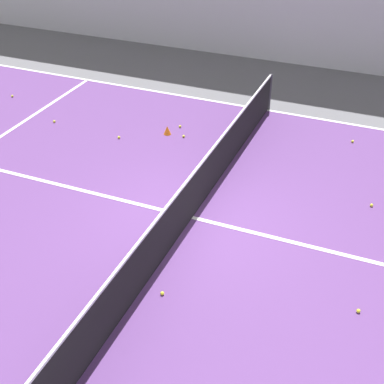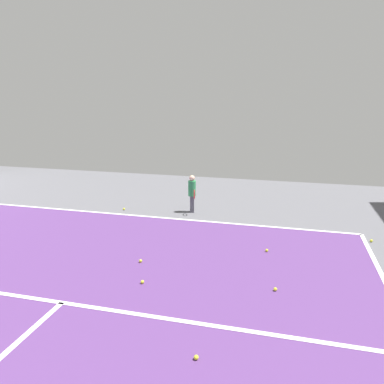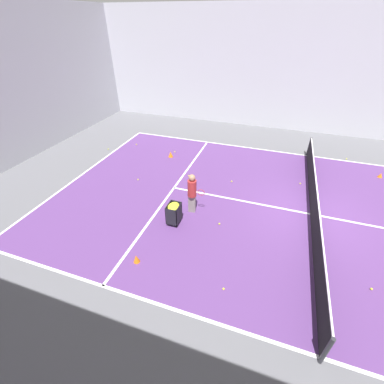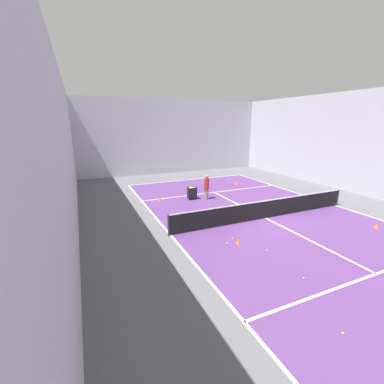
% 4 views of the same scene
% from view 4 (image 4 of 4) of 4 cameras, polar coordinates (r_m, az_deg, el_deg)
% --- Properties ---
extents(ground_plane, '(34.14, 34.14, 0.00)m').
position_cam_4_polar(ground_plane, '(15.22, 16.04, -5.61)').
color(ground_plane, '#5B5B60').
extents(court_playing_area, '(11.38, 22.04, 0.00)m').
position_cam_4_polar(court_playing_area, '(15.22, 16.04, -5.61)').
color(court_playing_area, '#563370').
rests_on(court_playing_area, ground).
extents(line_baseline_far, '(11.38, 0.10, 0.00)m').
position_cam_4_polar(line_baseline_far, '(24.32, -0.63, 2.76)').
color(line_baseline_far, white).
rests_on(line_baseline_far, ground).
extents(line_sideline_left, '(0.10, 22.04, 0.00)m').
position_cam_4_polar(line_sideline_left, '(12.56, -4.73, -9.57)').
color(line_sideline_left, white).
rests_on(line_sideline_left, ground).
extents(line_sideline_right, '(0.10, 22.04, 0.00)m').
position_cam_4_polar(line_sideline_right, '(19.25, 29.24, -2.62)').
color(line_sideline_right, white).
rests_on(line_sideline_right, ground).
extents(line_service_near, '(11.38, 0.10, 0.00)m').
position_cam_4_polar(line_service_near, '(11.73, 35.76, -14.54)').
color(line_service_near, white).
rests_on(line_service_near, ground).
extents(line_service_far, '(11.38, 0.10, 0.00)m').
position_cam_4_polar(line_service_far, '(19.99, 4.99, -0.07)').
color(line_service_far, white).
rests_on(line_service_far, ground).
extents(line_centre_service, '(0.10, 12.12, 0.00)m').
position_cam_4_polar(line_centre_service, '(15.22, 16.04, -5.60)').
color(line_centre_service, white).
rests_on(line_centre_service, ground).
extents(hall_enclosure_left, '(0.15, 30.44, 7.55)m').
position_cam_4_polar(hall_enclosure_left, '(10.92, -26.21, 5.82)').
color(hall_enclosure_left, silver).
rests_on(hall_enclosure_left, ground).
extents(hall_enclosure_far, '(19.49, 0.15, 7.55)m').
position_cam_4_polar(hall_enclosure_far, '(27.62, -4.10, 12.12)').
color(hall_enclosure_far, silver).
rests_on(hall_enclosure_far, ground).
extents(tennis_net, '(11.68, 0.10, 1.07)m').
position_cam_4_polar(tennis_net, '(15.04, 16.19, -3.65)').
color(tennis_net, '#2D2D33').
rests_on(tennis_net, ground).
extents(coach_at_net, '(0.38, 0.68, 1.76)m').
position_cam_4_polar(coach_at_net, '(17.92, 3.26, 1.48)').
color(coach_at_net, gray).
rests_on(coach_at_net, ground).
extents(ball_cart, '(0.59, 0.46, 0.89)m').
position_cam_4_polar(ball_cart, '(18.00, 0.00, 0.30)').
color(ball_cart, black).
rests_on(ball_cart, ground).
extents(training_cone_0, '(0.27, 0.27, 0.32)m').
position_cam_4_polar(training_cone_0, '(22.63, 9.88, 1.99)').
color(training_cone_0, orange).
rests_on(training_cone_0, ground).
extents(training_cone_1, '(0.22, 0.22, 0.29)m').
position_cam_4_polar(training_cone_1, '(17.80, -7.09, -1.58)').
color(training_cone_1, orange).
rests_on(training_cone_1, ground).
extents(training_cone_2, '(0.20, 0.20, 0.24)m').
position_cam_4_polar(training_cone_2, '(11.86, 10.23, -10.72)').
color(training_cone_2, orange).
rests_on(training_cone_2, ground).
extents(training_cone_3, '(0.22, 0.22, 0.22)m').
position_cam_4_polar(training_cone_3, '(16.33, 35.75, -6.14)').
color(training_cone_3, orange).
rests_on(training_cone_3, ground).
extents(tennis_ball_1, '(0.07, 0.07, 0.07)m').
position_cam_4_polar(tennis_ball_1, '(21.68, 2.64, 1.28)').
color(tennis_ball_1, yellow).
rests_on(tennis_ball_1, ground).
extents(tennis_ball_2, '(0.07, 0.07, 0.07)m').
position_cam_4_polar(tennis_ball_2, '(8.46, 30.50, -25.41)').
color(tennis_ball_2, yellow).
rests_on(tennis_ball_2, ground).
extents(tennis_ball_4, '(0.07, 0.07, 0.07)m').
position_cam_4_polar(tennis_ball_4, '(10.16, 23.56, -17.14)').
color(tennis_ball_4, yellow).
rests_on(tennis_ball_4, ground).
extents(tennis_ball_5, '(0.07, 0.07, 0.07)m').
position_cam_4_polar(tennis_ball_5, '(25.31, 8.07, 3.18)').
color(tennis_ball_5, yellow).
rests_on(tennis_ball_5, ground).
extents(tennis_ball_6, '(0.07, 0.07, 0.07)m').
position_cam_4_polar(tennis_ball_6, '(12.26, 8.98, -10.21)').
color(tennis_ball_6, yellow).
rests_on(tennis_ball_6, ground).
extents(tennis_ball_7, '(0.07, 0.07, 0.07)m').
position_cam_4_polar(tennis_ball_7, '(16.96, 21.17, -3.77)').
color(tennis_ball_7, yellow).
rests_on(tennis_ball_7, ground).
extents(tennis_ball_8, '(0.07, 0.07, 0.07)m').
position_cam_4_polar(tennis_ball_8, '(18.70, 12.42, -1.35)').
color(tennis_ball_8, yellow).
rests_on(tennis_ball_8, ground).
extents(tennis_ball_11, '(0.07, 0.07, 0.07)m').
position_cam_4_polar(tennis_ball_11, '(18.72, 5.16, -1.04)').
color(tennis_ball_11, yellow).
rests_on(tennis_ball_11, ground).
extents(tennis_ball_12, '(0.07, 0.07, 0.07)m').
position_cam_4_polar(tennis_ball_12, '(16.89, 3.82, -2.82)').
color(tennis_ball_12, yellow).
rests_on(tennis_ball_12, ground).
extents(tennis_ball_13, '(0.07, 0.07, 0.07)m').
position_cam_4_polar(tennis_ball_13, '(18.31, 34.89, -4.19)').
color(tennis_ball_13, yellow).
rests_on(tennis_ball_13, ground).
extents(tennis_ball_14, '(0.07, 0.07, 0.07)m').
position_cam_4_polar(tennis_ball_14, '(15.13, -4.17, -5.02)').
color(tennis_ball_14, yellow).
rests_on(tennis_ball_14, ground).
extents(tennis_ball_16, '(0.07, 0.07, 0.07)m').
position_cam_4_polar(tennis_ball_16, '(11.77, 7.77, -11.28)').
color(tennis_ball_16, yellow).
rests_on(tennis_ball_16, ground).
extents(tennis_ball_17, '(0.07, 0.07, 0.07)m').
position_cam_4_polar(tennis_ball_17, '(25.83, 4.35, 3.53)').
color(tennis_ball_17, yellow).
rests_on(tennis_ball_17, ground).
extents(tennis_ball_18, '(0.07, 0.07, 0.07)m').
position_cam_4_polar(tennis_ball_18, '(20.33, 8.45, 0.18)').
color(tennis_ball_18, yellow).
rests_on(tennis_ball_18, ground).
extents(tennis_ball_19, '(0.07, 0.07, 0.07)m').
position_cam_4_polar(tennis_ball_19, '(23.01, 11.18, 1.82)').
color(tennis_ball_19, yellow).
rests_on(tennis_ball_19, ground).
extents(tennis_ball_21, '(0.07, 0.07, 0.07)m').
position_cam_4_polar(tennis_ball_21, '(11.54, 16.26, -12.35)').
color(tennis_ball_21, yellow).
rests_on(tennis_ball_21, ground).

